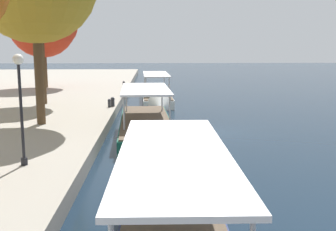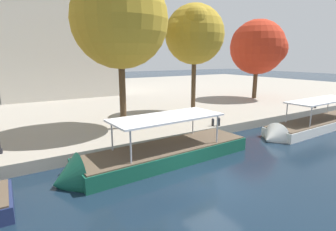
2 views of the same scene
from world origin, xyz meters
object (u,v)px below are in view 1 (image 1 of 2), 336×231
at_px(tree_3, 43,23).
at_px(tour_boat_2, 156,98).
at_px(mooring_bollard_0, 113,101).
at_px(tree_1, 40,2).
at_px(tour_boat_1, 146,132).
at_px(lamp_post, 20,95).
at_px(mooring_bollard_1, 109,103).
at_px(mooring_bollard_2, 124,84).

bearing_deg(tree_3, tour_boat_2, -118.86).
relative_size(mooring_bollard_0, tree_1, 0.07).
height_order(tree_1, tree_3, tree_1).
bearing_deg(tour_boat_1, lamp_post, -33.32).
bearing_deg(lamp_post, tour_boat_1, -30.90).
relative_size(tour_boat_1, tree_3, 1.18).
height_order(mooring_bollard_0, mooring_bollard_1, mooring_bollard_0).
xyz_separation_m(mooring_bollard_1, lamp_post, (-15.82, 1.84, 2.53)).
bearing_deg(mooring_bollard_0, mooring_bollard_2, 0.55).
xyz_separation_m(tour_boat_1, tree_3, (23.74, 12.04, 7.76)).
bearing_deg(tree_3, mooring_bollard_2, -90.96).
bearing_deg(tree_3, tree_1, -166.24).
height_order(lamp_post, tree_1, tree_1).
xyz_separation_m(tour_boat_1, tree_1, (9.53, 8.56, 8.63)).
height_order(tour_boat_1, tour_boat_2, tour_boat_1).
bearing_deg(lamp_post, mooring_bollard_2, -3.47).
bearing_deg(tree_3, mooring_bollard_0, -149.35).
xyz_separation_m(tour_boat_2, tree_1, (-7.13, 9.38, 8.66)).
distance_m(tour_boat_1, mooring_bollard_1, 8.30).
bearing_deg(mooring_bollard_1, tour_boat_1, -158.55).
height_order(mooring_bollard_2, lamp_post, lamp_post).
bearing_deg(tour_boat_2, tour_boat_1, -4.63).
bearing_deg(tour_boat_1, mooring_bollard_1, -160.97).
height_order(tour_boat_2, tree_1, tree_1).
height_order(tour_boat_2, tree_3, tree_3).
xyz_separation_m(mooring_bollard_0, tree_3, (15.61, 9.25, 6.95)).
relative_size(tour_boat_2, mooring_bollard_1, 22.09).
relative_size(mooring_bollard_1, tree_1, 0.06).
bearing_deg(tour_boat_2, tree_3, -120.69).
bearing_deg(tour_boat_2, tree_1, -54.60).
distance_m(tour_boat_1, mooring_bollard_0, 8.64).
distance_m(mooring_bollard_1, lamp_post, 16.12).
distance_m(lamp_post, tree_1, 18.81).
relative_size(mooring_bollard_2, tree_3, 0.07).
relative_size(tour_boat_2, lamp_post, 3.31).
height_order(mooring_bollard_1, tree_3, tree_3).
bearing_deg(tour_boat_2, mooring_bollard_2, -153.38).
distance_m(tour_boat_2, lamp_post, 25.64).
distance_m(tour_boat_2, mooring_bollard_2, 7.93).
height_order(mooring_bollard_2, tree_3, tree_3).
bearing_deg(lamp_post, mooring_bollard_0, -7.25).
bearing_deg(tour_boat_2, mooring_bollard_1, -24.99).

